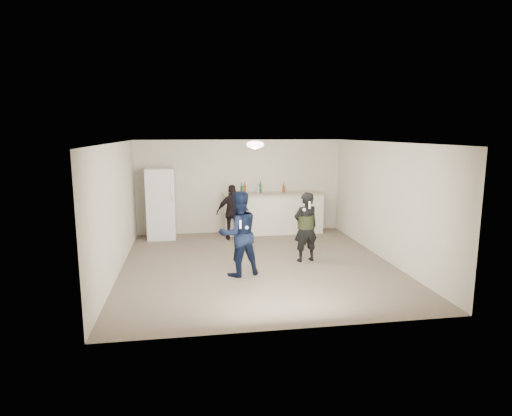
{
  "coord_description": "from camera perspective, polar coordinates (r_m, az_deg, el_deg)",
  "views": [
    {
      "loc": [
        -1.37,
        -8.41,
        2.7
      ],
      "look_at": [
        0.0,
        0.2,
        1.15
      ],
      "focal_mm": 30.0,
      "sensor_mm": 36.0,
      "label": 1
    }
  ],
  "objects": [
    {
      "name": "nunchuk_man",
      "position": [
        7.82,
        -1.25,
        -2.63
      ],
      "size": [
        0.07,
        0.07,
        0.07
      ],
      "primitive_type": "sphere",
      "color": "silver",
      "rests_on": "man"
    },
    {
      "name": "remote_man",
      "position": [
        7.76,
        -2.1,
        -2.2
      ],
      "size": [
        0.04,
        0.04,
        0.15
      ],
      "primitive_type": "cube",
      "color": "white",
      "rests_on": "man"
    },
    {
      "name": "wall_back",
      "position": [
        11.58,
        -2.18,
        2.89
      ],
      "size": [
        6.0,
        0.0,
        6.0
      ],
      "primitive_type": "plane",
      "rotation": [
        1.57,
        0.0,
        0.0
      ],
      "color": "beige",
      "rests_on": "floor"
    },
    {
      "name": "nunchuk_woman",
      "position": [
        8.71,
        6.45,
        -0.23
      ],
      "size": [
        0.07,
        0.07,
        0.07
      ],
      "primitive_type": "sphere",
      "color": "white",
      "rests_on": "woman"
    },
    {
      "name": "floor",
      "position": [
        8.94,
        0.2,
        -7.5
      ],
      "size": [
        6.0,
        6.0,
        0.0
      ],
      "primitive_type": "plane",
      "color": "#6B5B4C",
      "rests_on": "ground"
    },
    {
      "name": "wall_right",
      "position": [
        9.47,
        16.86,
        0.85
      ],
      "size": [
        0.0,
        6.0,
        6.0
      ],
      "primitive_type": "plane",
      "rotation": [
        1.57,
        0.0,
        -1.57
      ],
      "color": "beige",
      "rests_on": "floor"
    },
    {
      "name": "counter",
      "position": [
        11.51,
        2.38,
        -0.81
      ],
      "size": [
        2.6,
        0.56,
        1.05
      ],
      "primitive_type": "cube",
      "color": "white",
      "rests_on": "floor"
    },
    {
      "name": "counter_top",
      "position": [
        11.42,
        2.4,
        1.88
      ],
      "size": [
        2.68,
        0.64,
        0.04
      ],
      "primitive_type": "cube",
      "color": "#BFB594",
      "rests_on": "counter"
    },
    {
      "name": "shaker",
      "position": [
        11.36,
        -3.06,
        2.36
      ],
      "size": [
        0.08,
        0.08,
        0.17
      ],
      "primitive_type": "cylinder",
      "color": "silver",
      "rests_on": "counter_top"
    },
    {
      "name": "fridge_handle",
      "position": [
        10.74,
        -11.24,
        2.4
      ],
      "size": [
        0.02,
        0.02,
        0.6
      ],
      "primitive_type": "cylinder",
      "color": "silver",
      "rests_on": "fridge"
    },
    {
      "name": "woman",
      "position": [
        9.03,
        6.64,
        -2.53
      ],
      "size": [
        0.6,
        0.46,
        1.48
      ],
      "primitive_type": "imported",
      "rotation": [
        0.0,
        0.0,
        3.35
      ],
      "color": "black",
      "rests_on": "floor"
    },
    {
      "name": "wall_left",
      "position": [
        8.64,
        -18.1,
        -0.08
      ],
      "size": [
        0.0,
        6.0,
        6.0
      ],
      "primitive_type": "plane",
      "rotation": [
        1.57,
        0.0,
        1.57
      ],
      "color": "beige",
      "rests_on": "floor"
    },
    {
      "name": "remote_woman",
      "position": [
        8.69,
        7.15,
        0.4
      ],
      "size": [
        0.04,
        0.04,
        0.15
      ],
      "primitive_type": "cube",
      "color": "white",
      "rests_on": "woman"
    },
    {
      "name": "wall_front",
      "position": [
        5.76,
        5.03,
        -4.54
      ],
      "size": [
        6.0,
        0.0,
        6.0
      ],
      "primitive_type": "plane",
      "rotation": [
        -1.57,
        0.0,
        0.0
      ],
      "color": "beige",
      "rests_on": "floor"
    },
    {
      "name": "man",
      "position": [
        8.08,
        -2.33,
        -3.44
      ],
      "size": [
        0.93,
        0.82,
        1.62
      ],
      "primitive_type": "imported",
      "rotation": [
        0.0,
        0.0,
        3.44
      ],
      "color": "#0E1B3E",
      "rests_on": "floor"
    },
    {
      "name": "bottle_cluster",
      "position": [
        11.4,
        0.36,
        2.5
      ],
      "size": [
        1.25,
        0.39,
        0.24
      ],
      "color": "#943B15",
      "rests_on": "counter_top"
    },
    {
      "name": "fridge",
      "position": [
        11.17,
        -12.54,
        0.58
      ],
      "size": [
        0.7,
        0.7,
        1.8
      ],
      "primitive_type": "cube",
      "color": "white",
      "rests_on": "floor"
    },
    {
      "name": "spectator",
      "position": [
        10.79,
        -3.12,
        -0.59
      ],
      "size": [
        0.82,
        0.34,
        1.41
      ],
      "primitive_type": "imported",
      "rotation": [
        0.0,
        0.0,
        3.14
      ],
      "color": "black",
      "rests_on": "floor"
    },
    {
      "name": "ceiling_dome",
      "position": [
        8.82,
        -0.1,
        8.46
      ],
      "size": [
        0.36,
        0.36,
        0.16
      ],
      "primitive_type": "ellipsoid",
      "color": "white",
      "rests_on": "ceiling"
    },
    {
      "name": "camo_shorts",
      "position": [
        9.0,
        6.65,
        -1.84
      ],
      "size": [
        0.34,
        0.34,
        0.28
      ],
      "primitive_type": "cylinder",
      "color": "#2D3C1B",
      "rests_on": "woman"
    },
    {
      "name": "ceiling",
      "position": [
        8.52,
        0.21,
        8.74
      ],
      "size": [
        6.0,
        6.0,
        0.0
      ],
      "primitive_type": "plane",
      "rotation": [
        3.14,
        0.0,
        0.0
      ],
      "color": "silver",
      "rests_on": "wall_back"
    }
  ]
}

